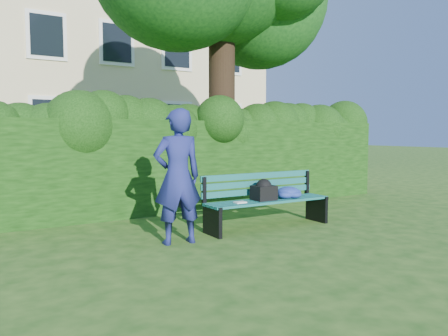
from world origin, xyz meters
TOP-DOWN VIEW (x-y plane):
  - ground at (0.00, 0.00)m, footprint 80.00×80.00m
  - apartment_building at (-0.00, 13.99)m, footprint 16.00×8.08m
  - hedge at (0.00, 2.20)m, footprint 10.00×1.00m
  - park_bench at (0.45, -0.14)m, footprint 2.23×0.57m
  - man_reading at (-1.33, -0.32)m, footprint 0.74×0.53m

SIDE VIEW (x-z plane):
  - ground at x=0.00m, z-range 0.00..0.00m
  - park_bench at x=0.45m, z-range 0.06..0.95m
  - hedge at x=0.00m, z-range 0.00..1.80m
  - man_reading at x=-1.33m, z-range 0.00..1.90m
  - apartment_building at x=0.00m, z-range 0.00..12.00m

